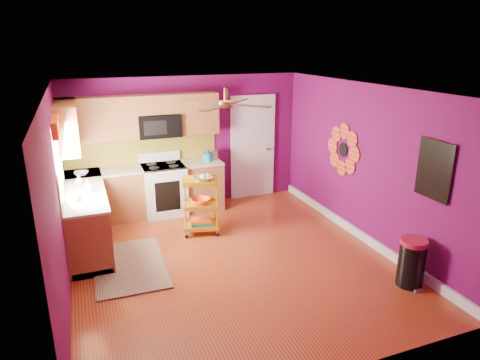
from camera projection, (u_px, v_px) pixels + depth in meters
name	position (u px, v px, depth m)	size (l,w,h in m)	color
ground	(232.00, 260.00, 6.35)	(5.00, 5.00, 0.00)	maroon
room_envelope	(233.00, 153.00, 5.86)	(4.54, 5.04, 2.52)	#610B4F
lower_cabinets	(123.00, 203.00, 7.37)	(2.81, 2.31, 0.94)	brown
electric_range	(164.00, 189.00, 7.94)	(0.76, 0.66, 1.13)	white
upper_cabinetry	(120.00, 121.00, 7.30)	(2.80, 2.30, 1.26)	brown
left_window	(57.00, 143.00, 5.99)	(0.08, 1.35, 1.08)	white
panel_door	(252.00, 148.00, 8.69)	(0.95, 0.11, 2.15)	white
right_wall_art	(379.00, 158.00, 6.37)	(0.04, 2.74, 1.04)	black
ceiling_fan	(226.00, 103.00, 5.82)	(1.01, 1.01, 0.26)	#BF8C3F
shag_rug	(129.00, 265.00, 6.18)	(0.98, 1.59, 0.02)	black
rolling_cart	(201.00, 203.00, 7.10)	(0.66, 0.54, 1.04)	gold
trash_can	(411.00, 263.00, 5.61)	(0.35, 0.38, 0.66)	black
teal_kettle	(208.00, 157.00, 8.05)	(0.18, 0.18, 0.21)	teal
toaster	(211.00, 155.00, 8.16)	(0.22, 0.15, 0.18)	beige
soap_bottle_a	(88.00, 186.00, 6.39)	(0.09, 0.09, 0.20)	#EA3F72
soap_bottle_b	(79.00, 180.00, 6.71)	(0.13, 0.13, 0.17)	white
counter_dish	(81.00, 173.00, 7.23)	(0.24, 0.24, 0.06)	white
counter_cup	(76.00, 197.00, 6.05)	(0.13, 0.13, 0.10)	white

